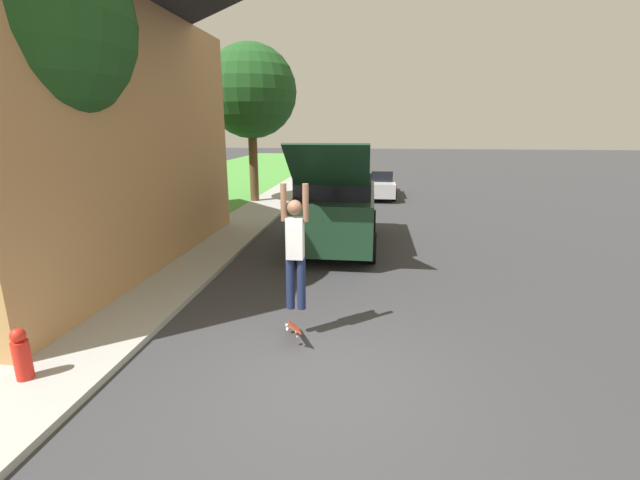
# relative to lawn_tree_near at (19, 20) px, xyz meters

# --- Properties ---
(ground_plane) EXTENTS (120.00, 120.00, 0.00)m
(ground_plane) POSITION_rel_lawn_tree_near_xyz_m (4.96, -1.92, -4.77)
(ground_plane) COLOR #333335
(lawn) EXTENTS (10.00, 80.00, 0.08)m
(lawn) POSITION_rel_lawn_tree_near_xyz_m (-3.04, 4.08, -4.73)
(lawn) COLOR #478E38
(lawn) RESTS_ON ground_plane
(sidewalk) EXTENTS (1.80, 80.00, 0.10)m
(sidewalk) POSITION_rel_lawn_tree_near_xyz_m (1.36, 4.08, -4.72)
(sidewalk) COLOR #9E9E99
(sidewalk) RESTS_ON ground_plane
(lawn_tree_near) EXTENTS (3.49, 3.49, 6.47)m
(lawn_tree_near) POSITION_rel_lawn_tree_near_xyz_m (0.00, 0.00, 0.00)
(lawn_tree_near) COLOR brown
(lawn_tree_near) RESTS_ON lawn
(lawn_tree_far) EXTENTS (3.70, 3.70, 6.30)m
(lawn_tree_far) POSITION_rel_lawn_tree_near_xyz_m (0.63, 10.92, -0.26)
(lawn_tree_far) COLOR brown
(lawn_tree_far) RESTS_ON lawn
(suv_parked) EXTENTS (2.10, 5.37, 2.86)m
(suv_parked) POSITION_rel_lawn_tree_near_xyz_m (4.67, 4.57, -3.62)
(suv_parked) COLOR #193823
(suv_parked) RESTS_ON ground_plane
(car_down_street) EXTENTS (1.97, 4.41, 1.27)m
(car_down_street) POSITION_rel_lawn_tree_near_xyz_m (5.67, 13.44, -4.14)
(car_down_street) COLOR #B7B7BC
(car_down_street) RESTS_ON ground_plane
(skateboarder) EXTENTS (0.41, 0.22, 1.92)m
(skateboarder) POSITION_rel_lawn_tree_near_xyz_m (4.47, -0.74, -3.32)
(skateboarder) COLOR #192347
(skateboarder) RESTS_ON ground_plane
(skateboard) EXTENTS (0.34, 0.72, 0.39)m
(skateboard) POSITION_rel_lawn_tree_near_xyz_m (4.46, -0.90, -4.55)
(skateboard) COLOR #B73D23
(skateboard) RESTS_ON ground_plane
(fire_hydrant) EXTENTS (0.20, 0.20, 0.68)m
(fire_hydrant) POSITION_rel_lawn_tree_near_xyz_m (1.32, -2.45, -4.34)
(fire_hydrant) COLOR red
(fire_hydrant) RESTS_ON sidewalk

